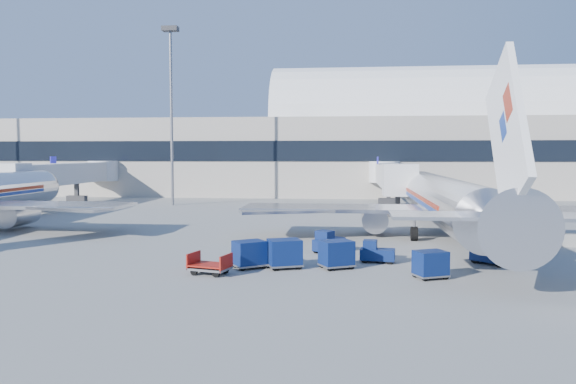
# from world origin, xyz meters

# --- Properties ---
(ground) EXTENTS (260.00, 260.00, 0.00)m
(ground) POSITION_xyz_m (0.00, 0.00, 0.00)
(ground) COLOR gray
(ground) RESTS_ON ground
(terminal) EXTENTS (170.00, 28.15, 21.00)m
(terminal) POSITION_xyz_m (-13.60, 55.96, 7.52)
(terminal) COLOR #B2AA9E
(terminal) RESTS_ON ground
(airliner_main) EXTENTS (32.00, 37.26, 12.07)m
(airliner_main) POSITION_xyz_m (10.00, 4.51, 2.93)
(airliner_main) COLOR silver
(airliner_main) RESTS_ON ground
(jetbridge_near) EXTENTS (4.40, 27.50, 6.25)m
(jetbridge_near) POSITION_xyz_m (7.60, 30.81, 3.93)
(jetbridge_near) COLOR silver
(jetbridge_near) RESTS_ON ground
(jetbridge_mid) EXTENTS (4.40, 27.50, 6.25)m
(jetbridge_mid) POSITION_xyz_m (-34.40, 30.81, 3.93)
(jetbridge_mid) COLOR silver
(jetbridge_mid) RESTS_ON ground
(mast_west) EXTENTS (2.00, 1.20, 22.60)m
(mast_west) POSITION_xyz_m (-20.00, 30.00, 14.79)
(mast_west) COLOR slate
(mast_west) RESTS_ON ground
(barrier_near) EXTENTS (3.00, 0.55, 0.90)m
(barrier_near) POSITION_xyz_m (18.00, 2.00, 0.45)
(barrier_near) COLOR #9E9E96
(barrier_near) RESTS_ON ground
(tug_lead) EXTENTS (2.21, 1.31, 1.36)m
(tug_lead) POSITION_xyz_m (4.06, -5.34, 0.62)
(tug_lead) COLOR #0A1A4C
(tug_lead) RESTS_ON ground
(tug_right) EXTENTS (2.49, 2.48, 1.53)m
(tug_right) POSITION_xyz_m (10.91, -5.18, 0.70)
(tug_right) COLOR #0A1A4C
(tug_right) RESTS_ON ground
(tug_left) EXTENTS (2.25, 2.59, 1.52)m
(tug_left) POSITION_xyz_m (1.01, -2.20, 0.69)
(tug_left) COLOR #0A1A4C
(tug_left) RESTS_ON ground
(cart_train_a) EXTENTS (2.30, 2.11, 1.64)m
(cart_train_a) POSITION_xyz_m (1.68, -7.44, 0.87)
(cart_train_a) COLOR #0A1A4C
(cart_train_a) RESTS_ON ground
(cart_train_b) EXTENTS (2.33, 2.07, 1.70)m
(cart_train_b) POSITION_xyz_m (-1.33, -7.72, 0.91)
(cart_train_b) COLOR #0A1A4C
(cart_train_b) RESTS_ON ground
(cart_train_c) EXTENTS (2.29, 2.18, 1.60)m
(cart_train_c) POSITION_xyz_m (-3.38, -7.87, 0.86)
(cart_train_c) COLOR #0A1A4C
(cart_train_c) RESTS_ON ground
(cart_solo_near) EXTENTS (2.07, 1.86, 1.49)m
(cart_solo_near) POSITION_xyz_m (6.74, -9.52, 0.79)
(cart_solo_near) COLOR #0A1A4C
(cart_solo_near) RESTS_ON ground
(cart_open_red) EXTENTS (2.47, 2.02, 0.58)m
(cart_open_red) POSITION_xyz_m (-5.25, -9.75, 0.41)
(cart_open_red) COLOR slate
(cart_open_red) RESTS_ON ground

